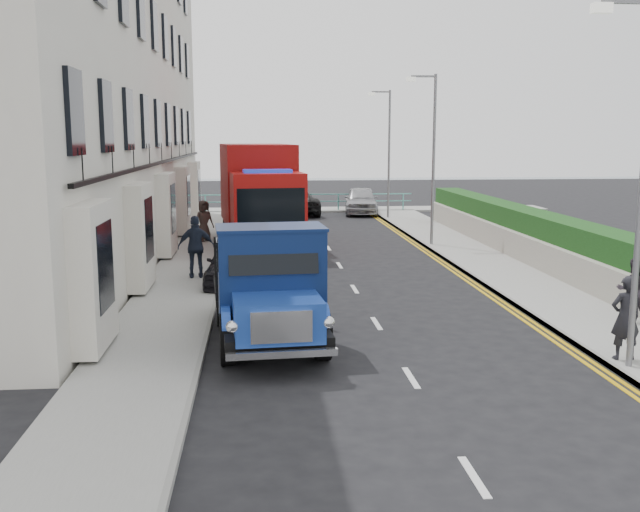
{
  "coord_description": "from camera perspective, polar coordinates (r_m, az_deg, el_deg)",
  "views": [
    {
      "loc": [
        -2.84,
        -14.74,
        4.52
      ],
      "look_at": [
        -1.23,
        3.79,
        1.4
      ],
      "focal_mm": 40.0,
      "sensor_mm": 36.0,
      "label": 1
    }
  ],
  "objects": [
    {
      "name": "parked_car_front",
      "position": [
        22.1,
        -6.85,
        -0.6
      ],
      "size": [
        1.89,
        4.02,
        1.33
      ],
      "primitive_type": "imported",
      "rotation": [
        0.0,
        0.0,
        -0.08
      ],
      "color": "black",
      "rests_on": "ground"
    },
    {
      "name": "seafront_railing",
      "position": [
        43.22,
        -1.17,
        4.29
      ],
      "size": [
        13.0,
        0.08,
        1.11
      ],
      "color": "#59B2A5",
      "rests_on": "ground"
    },
    {
      "name": "pedestrian_west_near",
      "position": [
        22.73,
        -9.88,
        0.73
      ],
      "size": [
        1.2,
        0.6,
        1.96
      ],
      "primitive_type": "imported",
      "rotation": [
        0.0,
        0.0,
        3.25
      ],
      "color": "#1B2231",
      "rests_on": "pavement_west"
    },
    {
      "name": "pavement_east",
      "position": [
        25.49,
        13.75,
        -0.83
      ],
      "size": [
        2.6,
        38.0,
        0.12
      ],
      "primitive_type": "cube",
      "color": "gray",
      "rests_on": "ground"
    },
    {
      "name": "bedford_lorry",
      "position": [
        15.22,
        -4.0,
        -3.03
      ],
      "size": [
        2.62,
        5.75,
        2.65
      ],
      "rotation": [
        0.0,
        0.0,
        0.08
      ],
      "color": "black",
      "rests_on": "ground"
    },
    {
      "name": "lamp_near",
      "position": [
        14.56,
        24.04,
        6.64
      ],
      "size": [
        1.23,
        0.18,
        7.0
      ],
      "color": "slate",
      "rests_on": "ground"
    },
    {
      "name": "promenade",
      "position": [
        44.06,
        -1.24,
        3.71
      ],
      "size": [
        30.0,
        2.5,
        0.12
      ],
      "primitive_type": "cube",
      "color": "gray",
      "rests_on": "ground"
    },
    {
      "name": "seafront_car_right",
      "position": [
        42.34,
        3.3,
        4.47
      ],
      "size": [
        2.43,
        4.9,
        1.6
      ],
      "primitive_type": "imported",
      "rotation": [
        0.0,
        0.0,
        -0.12
      ],
      "color": "#9D9EA1",
      "rests_on": "ground"
    },
    {
      "name": "ground",
      "position": [
        15.68,
        5.74,
        -7.28
      ],
      "size": [
        120.0,
        120.0,
        0.0
      ],
      "primitive_type": "plane",
      "color": "black",
      "rests_on": "ground"
    },
    {
      "name": "pedestrian_east_far",
      "position": [
        18.71,
        23.73,
        -2.48
      ],
      "size": [
        0.83,
        0.69,
        1.54
      ],
      "primitive_type": "imported",
      "rotation": [
        0.0,
        0.0,
        2.98
      ],
      "color": "#302932",
      "rests_on": "pavement_east"
    },
    {
      "name": "parked_car_rear",
      "position": [
        29.79,
        -4.45,
        2.12
      ],
      "size": [
        2.45,
        4.97,
        1.39
      ],
      "primitive_type": "imported",
      "rotation": [
        0.0,
        0.0,
        -0.11
      ],
      "color": "#AAABAF",
      "rests_on": "ground"
    },
    {
      "name": "parked_car_mid",
      "position": [
        24.13,
        -4.69,
        0.29
      ],
      "size": [
        1.82,
        4.15,
        1.33
      ],
      "primitive_type": "imported",
      "rotation": [
        0.0,
        0.0,
        0.11
      ],
      "color": "#5E7FCA",
      "rests_on": "ground"
    },
    {
      "name": "pedestrian_west_far",
      "position": [
        30.75,
        -9.27,
        2.81
      ],
      "size": [
        1.01,
        0.92,
        1.74
      ],
      "primitive_type": "imported",
      "rotation": [
        0.0,
        0.0,
        0.57
      ],
      "color": "#382D29",
      "rests_on": "pavement_west"
    },
    {
      "name": "sea_plane",
      "position": [
        74.93,
        -2.79,
        6.06
      ],
      "size": [
        120.0,
        120.0,
        0.0
      ],
      "primitive_type": "plane",
      "color": "slate",
      "rests_on": "ground"
    },
    {
      "name": "pedestrian_east_near",
      "position": [
        15.44,
        23.25,
        -4.55
      ],
      "size": [
        0.64,
        0.44,
        1.71
      ],
      "primitive_type": "imported",
      "rotation": [
        0.0,
        0.0,
        3.19
      ],
      "color": "black",
      "rests_on": "pavement_east"
    },
    {
      "name": "garden_east",
      "position": [
        26.04,
        17.81,
        1.07
      ],
      "size": [
        1.45,
        28.0,
        1.75
      ],
      "color": "#B2AD9E",
      "rests_on": "ground"
    },
    {
      "name": "terrace_west",
      "position": [
        28.65,
        -18.92,
        14.33
      ],
      "size": [
        6.31,
        30.2,
        14.25
      ],
      "color": "silver",
      "rests_on": "ground"
    },
    {
      "name": "lamp_far",
      "position": [
        39.38,
        5.37,
        8.72
      ],
      "size": [
        1.23,
        0.18,
        7.0
      ],
      "color": "slate",
      "rests_on": "ground"
    },
    {
      "name": "seafront_car_left",
      "position": [
        41.97,
        -1.96,
        4.33
      ],
      "size": [
        2.71,
        5.34,
        1.45
      ],
      "primitive_type": "imported",
      "rotation": [
        0.0,
        0.0,
        3.2
      ],
      "color": "black",
      "rests_on": "ground"
    },
    {
      "name": "red_lorry",
      "position": [
        29.75,
        -4.92,
        5.09
      ],
      "size": [
        3.52,
        8.26,
        4.21
      ],
      "rotation": [
        0.0,
        0.0,
        0.1
      ],
      "color": "black",
      "rests_on": "ground"
    },
    {
      "name": "pavement_west",
      "position": [
        24.27,
        -10.45,
        -1.23
      ],
      "size": [
        2.4,
        38.0,
        0.12
      ],
      "primitive_type": "cube",
      "color": "gray",
      "rests_on": "ground"
    },
    {
      "name": "lamp_mid",
      "position": [
        29.59,
        8.86,
        8.4
      ],
      "size": [
        1.23,
        0.18,
        7.0
      ],
      "color": "slate",
      "rests_on": "ground"
    }
  ]
}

